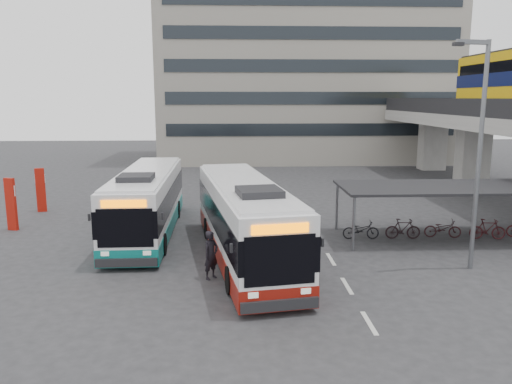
{
  "coord_description": "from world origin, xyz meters",
  "views": [
    {
      "loc": [
        -1.5,
        -19.76,
        6.63
      ],
      "look_at": [
        -0.43,
        4.7,
        2.0
      ],
      "focal_mm": 35.0,
      "sensor_mm": 36.0,
      "label": 1
    }
  ],
  "objects_px": {
    "bus_main": "(244,220)",
    "bus_teal": "(147,202)",
    "pedestrian": "(211,255)",
    "lamp_post": "(478,143)"
  },
  "relations": [
    {
      "from": "bus_teal",
      "to": "lamp_post",
      "type": "distance_m",
      "value": 15.09
    },
    {
      "from": "bus_main",
      "to": "lamp_post",
      "type": "distance_m",
      "value": 9.55
    },
    {
      "from": "bus_teal",
      "to": "pedestrian",
      "type": "distance_m",
      "value": 7.4
    },
    {
      "from": "bus_teal",
      "to": "pedestrian",
      "type": "height_order",
      "value": "bus_teal"
    },
    {
      "from": "bus_main",
      "to": "bus_teal",
      "type": "height_order",
      "value": "bus_main"
    },
    {
      "from": "bus_main",
      "to": "lamp_post",
      "type": "bearing_deg",
      "value": -20.43
    },
    {
      "from": "bus_teal",
      "to": "lamp_post",
      "type": "height_order",
      "value": "lamp_post"
    },
    {
      "from": "lamp_post",
      "to": "pedestrian",
      "type": "bearing_deg",
      "value": 173.01
    },
    {
      "from": "bus_teal",
      "to": "lamp_post",
      "type": "relative_size",
      "value": 1.32
    },
    {
      "from": "pedestrian",
      "to": "lamp_post",
      "type": "height_order",
      "value": "lamp_post"
    }
  ]
}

